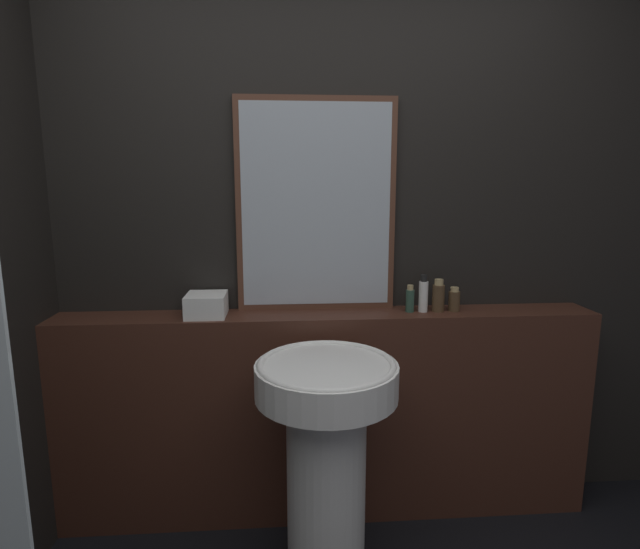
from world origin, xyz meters
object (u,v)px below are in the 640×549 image
shampoo_bottle (410,300)px  body_wash_bottle (454,300)px  mirror (316,206)px  lotion_bottle (438,297)px  towel_stack (206,305)px  pedestal_sink (326,450)px  conditioner_bottle (423,295)px

shampoo_bottle → body_wash_bottle: size_ratio=1.12×
mirror → lotion_bottle: mirror is taller
mirror → towel_stack: 0.63m
body_wash_bottle → shampoo_bottle: bearing=-180.0°
shampoo_bottle → mirror: bearing=167.4°
mirror → shampoo_bottle: (0.40, -0.09, -0.40)m
pedestal_sink → conditioner_bottle: size_ratio=5.37×
mirror → body_wash_bottle: mirror is taller
mirror → pedestal_sink: bearing=-89.8°
lotion_bottle → body_wash_bottle: bearing=0.0°
shampoo_bottle → conditioner_bottle: (0.06, 0.00, 0.02)m
shampoo_bottle → lotion_bottle: size_ratio=0.83×
mirror → lotion_bottle: 0.67m
mirror → body_wash_bottle: (0.60, -0.09, -0.41)m
towel_stack → lotion_bottle: bearing=-0.0°
pedestal_sink → towel_stack: size_ratio=4.98×
conditioner_bottle → body_wash_bottle: size_ratio=1.53×
mirror → shampoo_bottle: size_ratio=7.64×
conditioner_bottle → body_wash_bottle: bearing=0.0°
towel_stack → body_wash_bottle: size_ratio=1.65×
mirror → conditioner_bottle: bearing=-11.1°
lotion_bottle → mirror: bearing=170.3°
pedestal_sink → towel_stack: 0.78m
mirror → lotion_bottle: (0.53, -0.09, -0.39)m
towel_stack → shampoo_bottle: (0.88, 0.00, 0.01)m
body_wash_bottle → towel_stack: bearing=-180.0°
pedestal_sink → body_wash_bottle: size_ratio=8.20×
body_wash_bottle → conditioner_bottle: bearing=-180.0°
pedestal_sink → shampoo_bottle: shampoo_bottle is taller
pedestal_sink → body_wash_bottle: body_wash_bottle is taller
shampoo_bottle → conditioner_bottle: 0.06m
lotion_bottle → conditioner_bottle: bearing=180.0°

